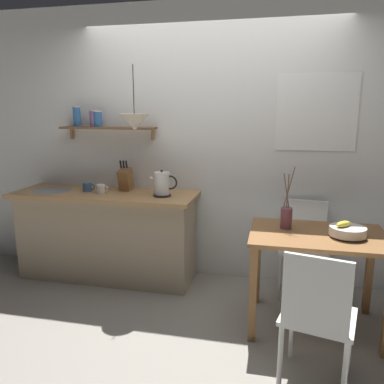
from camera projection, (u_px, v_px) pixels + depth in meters
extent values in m
plane|color=gray|center=(197.00, 300.00, 3.46)|extent=(14.00, 14.00, 0.00)
cube|color=white|center=(231.00, 145.00, 3.75)|extent=(6.80, 0.10, 2.70)
cube|color=white|center=(316.00, 112.00, 3.46)|extent=(0.72, 0.01, 0.70)
cube|color=silver|center=(316.00, 112.00, 3.47)|extent=(0.66, 0.01, 0.64)
cube|color=tan|center=(107.00, 237.00, 3.88)|extent=(1.74, 0.52, 0.85)
cube|color=tan|center=(104.00, 194.00, 3.77)|extent=(1.83, 0.63, 0.04)
cylinder|color=#B7BABF|center=(52.00, 191.00, 3.87)|extent=(0.38, 0.38, 0.01)
cube|color=brown|center=(108.00, 128.00, 3.82)|extent=(0.99, 0.18, 0.02)
cube|color=#99754C|center=(72.00, 133.00, 4.00)|extent=(0.02, 0.06, 0.12)
cube|color=#99754C|center=(153.00, 134.00, 3.82)|extent=(0.02, 0.06, 0.12)
cylinder|color=#3366A3|center=(77.00, 117.00, 3.87)|extent=(0.08, 0.08, 0.19)
cylinder|color=silver|center=(76.00, 107.00, 3.85)|extent=(0.08, 0.08, 0.01)
cylinder|color=#7F5689|center=(94.00, 119.00, 3.84)|extent=(0.08, 0.08, 0.16)
cylinder|color=silver|center=(93.00, 110.00, 3.82)|extent=(0.08, 0.08, 0.01)
cylinder|color=#3366A3|center=(98.00, 119.00, 3.83)|extent=(0.09, 0.09, 0.15)
cylinder|color=silver|center=(97.00, 111.00, 3.81)|extent=(0.09, 0.09, 0.01)
cube|color=brown|center=(318.00, 236.00, 2.90)|extent=(1.02, 0.71, 0.03)
cube|color=brown|center=(253.00, 294.00, 2.79)|extent=(0.06, 0.06, 0.74)
cube|color=brown|center=(257.00, 263.00, 3.37)|extent=(0.06, 0.06, 0.74)
cube|color=brown|center=(369.00, 272.00, 3.18)|extent=(0.06, 0.06, 0.74)
cube|color=white|center=(318.00, 317.00, 2.34)|extent=(0.51, 0.48, 0.03)
cube|color=white|center=(316.00, 294.00, 2.14)|extent=(0.37, 0.12, 0.44)
cylinder|color=white|center=(349.00, 343.00, 2.46)|extent=(0.03, 0.03, 0.43)
cylinder|color=white|center=(292.00, 329.00, 2.62)|extent=(0.03, 0.03, 0.43)
cylinder|color=white|center=(345.00, 375.00, 2.17)|extent=(0.03, 0.03, 0.43)
cylinder|color=white|center=(280.00, 357.00, 2.33)|extent=(0.03, 0.03, 0.43)
cube|color=white|center=(303.00, 250.00, 3.49)|extent=(0.47, 0.44, 0.03)
cube|color=white|center=(305.00, 222.00, 3.62)|extent=(0.39, 0.06, 0.41)
cylinder|color=white|center=(280.00, 278.00, 3.43)|extent=(0.03, 0.03, 0.42)
cylinder|color=white|center=(324.00, 283.00, 3.33)|extent=(0.03, 0.03, 0.42)
cylinder|color=white|center=(283.00, 264.00, 3.75)|extent=(0.03, 0.03, 0.42)
cylinder|color=white|center=(323.00, 268.00, 3.65)|extent=(0.03, 0.03, 0.42)
cylinder|color=silver|center=(347.00, 236.00, 2.82)|extent=(0.12, 0.12, 0.01)
cylinder|color=silver|center=(348.00, 231.00, 2.81)|extent=(0.26, 0.26, 0.07)
ellipsoid|color=yellow|center=(343.00, 224.00, 2.81)|extent=(0.14, 0.14, 0.04)
cylinder|color=brown|center=(286.00, 218.00, 3.02)|extent=(0.09, 0.09, 0.17)
cylinder|color=brown|center=(286.00, 191.00, 2.98)|extent=(0.06, 0.03, 0.27)
cylinder|color=brown|center=(288.00, 191.00, 2.96)|extent=(0.01, 0.03, 0.27)
cylinder|color=brown|center=(289.00, 187.00, 2.96)|extent=(0.08, 0.02, 0.33)
cylinder|color=black|center=(162.00, 195.00, 3.61)|extent=(0.17, 0.17, 0.02)
cylinder|color=white|center=(162.00, 183.00, 3.58)|extent=(0.14, 0.14, 0.21)
sphere|color=black|center=(162.00, 171.00, 3.56)|extent=(0.02, 0.02, 0.02)
cone|color=white|center=(153.00, 178.00, 3.59)|extent=(0.04, 0.04, 0.04)
torus|color=black|center=(170.00, 182.00, 3.56)|extent=(0.13, 0.02, 0.13)
cube|color=brown|center=(126.00, 179.00, 3.84)|extent=(0.11, 0.20, 0.24)
cylinder|color=black|center=(121.00, 164.00, 3.78)|extent=(0.02, 0.04, 0.08)
cylinder|color=black|center=(124.00, 164.00, 3.77)|extent=(0.02, 0.04, 0.08)
cylinder|color=black|center=(126.00, 164.00, 3.76)|extent=(0.02, 0.04, 0.08)
cylinder|color=#3D5B89|center=(87.00, 187.00, 3.81)|extent=(0.09, 0.09, 0.09)
torus|color=#3D5B89|center=(92.00, 187.00, 3.80)|extent=(0.06, 0.01, 0.06)
cylinder|color=white|center=(101.00, 189.00, 3.73)|extent=(0.08, 0.08, 0.09)
torus|color=white|center=(106.00, 189.00, 3.72)|extent=(0.06, 0.01, 0.06)
cylinder|color=black|center=(133.00, 89.00, 3.37)|extent=(0.01, 0.01, 0.42)
cone|color=beige|center=(134.00, 122.00, 3.43)|extent=(0.28, 0.28, 0.14)
sphere|color=white|center=(135.00, 127.00, 3.44)|extent=(0.04, 0.04, 0.04)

